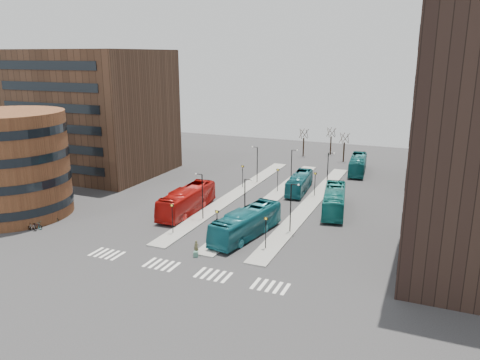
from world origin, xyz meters
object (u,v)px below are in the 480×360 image
at_px(suitcase, 196,254).
at_px(commuter_b, 217,225).
at_px(teal_bus_a, 246,223).
at_px(bicycle_far, 54,218).
at_px(red_bus, 187,200).
at_px(traveller, 196,247).
at_px(bicycle_mid, 32,227).
at_px(commuter_c, 232,224).
at_px(teal_bus_d, 358,164).
at_px(teal_bus_b, 299,183).
at_px(commuter_a, 167,216).
at_px(teal_bus_c, 334,200).
at_px(bicycle_near, 36,225).

xyz_separation_m(suitcase, commuter_b, (-1.16, 7.68, 0.54)).
distance_m(teal_bus_a, bicycle_far, 25.69).
distance_m(red_bus, traveller, 14.22).
height_order(traveller, bicycle_mid, traveller).
bearing_deg(bicycle_far, commuter_c, -69.94).
bearing_deg(teal_bus_a, bicycle_mid, -151.21).
xyz_separation_m(suitcase, teal_bus_d, (9.80, 44.58, 1.29)).
xyz_separation_m(teal_bus_b, commuter_c, (-3.07, -19.37, -0.68)).
bearing_deg(bicycle_far, bicycle_mid, -175.73).
xyz_separation_m(commuter_a, commuter_c, (8.95, 0.85, -0.09)).
relative_size(suitcase, bicycle_far, 0.41).
height_order(suitcase, teal_bus_c, teal_bus_c).
relative_size(teal_bus_d, bicycle_near, 6.02).
height_order(traveller, commuter_c, commuter_c).
height_order(teal_bus_d, commuter_c, teal_bus_d).
distance_m(teal_bus_d, bicycle_near, 55.32).
xyz_separation_m(commuter_c, bicycle_near, (-22.66, -9.46, -0.28)).
distance_m(red_bus, teal_bus_c, 20.35).
bearing_deg(commuter_b, teal_bus_d, -8.93).
xyz_separation_m(teal_bus_b, bicycle_near, (-25.73, -28.83, -0.95)).
bearing_deg(teal_bus_c, bicycle_near, -156.86).
xyz_separation_m(suitcase, traveller, (-0.33, 0.75, 0.45)).
distance_m(red_bus, bicycle_near, 19.36).
distance_m(teal_bus_c, bicycle_mid, 39.55).
distance_m(suitcase, bicycle_near, 22.39).
relative_size(teal_bus_a, commuter_c, 7.91).
relative_size(suitcase, teal_bus_a, 0.05).
xyz_separation_m(bicycle_near, bicycle_far, (0.00, 3.05, -0.10)).
height_order(commuter_c, bicycle_far, commuter_c).
bearing_deg(bicycle_far, commuter_b, -72.43).
bearing_deg(traveller, commuter_c, 78.59).
relative_size(red_bus, bicycle_near, 6.57).
relative_size(commuter_a, bicycle_near, 0.91).
bearing_deg(teal_bus_d, bicycle_near, -131.57).
relative_size(teal_bus_a, commuter_b, 7.23).
distance_m(teal_bus_b, bicycle_near, 38.65).
xyz_separation_m(teal_bus_c, traveller, (-10.82, -20.14, -0.88)).
bearing_deg(bicycle_far, suitcase, -92.50).
height_order(suitcase, commuter_b, commuter_b).
height_order(traveller, bicycle_far, traveller).
bearing_deg(commuter_b, red_bus, 62.16).
distance_m(suitcase, traveller, 0.93).
height_order(red_bus, teal_bus_a, red_bus).
relative_size(teal_bus_d, commuter_b, 6.76).
bearing_deg(traveller, teal_bus_c, 54.50).
bearing_deg(bicycle_near, teal_bus_a, -74.19).
height_order(red_bus, traveller, red_bus).
xyz_separation_m(red_bus, teal_bus_c, (18.59, 8.27, -0.10)).
relative_size(teal_bus_a, bicycle_near, 6.44).
height_order(teal_bus_a, bicycle_far, teal_bus_a).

